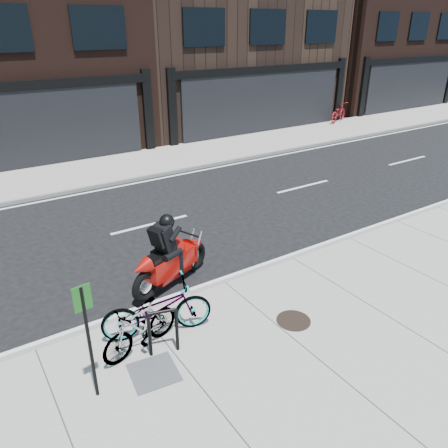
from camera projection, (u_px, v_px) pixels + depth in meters
ground at (183, 252)px, 11.23m from camera, size 120.00×120.00×0.00m
sidewalk_near at (322, 366)px, 7.40m from camera, size 60.00×6.00×0.13m
sidewalk_far at (89, 172)px, 17.10m from camera, size 60.00×3.50×0.13m
building_mideast at (213, 6)px, 24.62m from camera, size 12.00×10.00×12.50m
building_east at (358, 6)px, 30.49m from camera, size 10.00×10.00×13.00m
bike_rack at (163, 328)px, 7.40m from camera, size 0.51×0.19×0.88m
bicycle_front at (157, 309)px, 7.88m from camera, size 2.13×1.21×1.06m
bicycle_rear at (140, 327)px, 7.50m from camera, size 1.61×0.81×0.93m
motorcycle at (174, 255)px, 9.63m from camera, size 2.23×1.11×1.74m
bicycle_far at (338, 112)px, 25.30m from camera, size 2.15×1.48×1.07m
manhole_cover at (293, 320)px, 8.41m from camera, size 0.88×0.88×0.02m
utility_grate at (154, 372)px, 7.16m from camera, size 0.84×0.84×0.02m
sign_post at (88, 333)px, 6.25m from camera, size 0.27×0.05×1.98m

